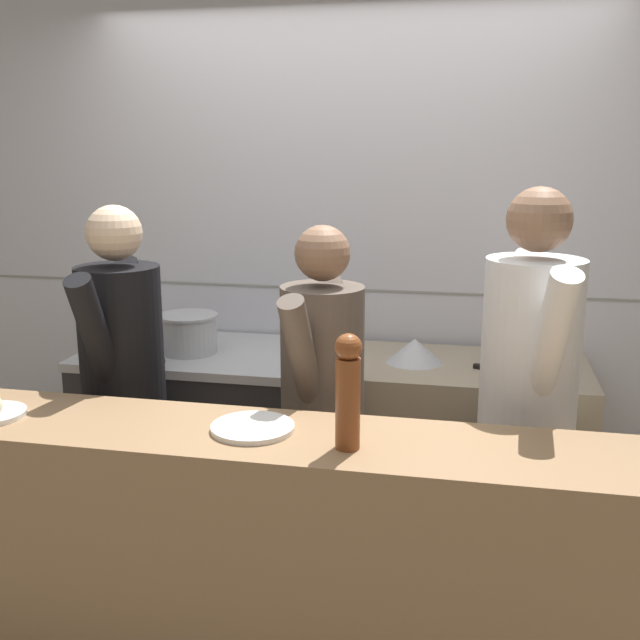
{
  "coord_description": "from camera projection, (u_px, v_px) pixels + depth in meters",
  "views": [
    {
      "loc": [
        0.61,
        -2.35,
        1.86
      ],
      "look_at": [
        -0.01,
        0.61,
        1.15
      ],
      "focal_mm": 42.0,
      "sensor_mm": 36.0,
      "label": 1
    }
  ],
  "objects": [
    {
      "name": "chefs_knife",
      "position": [
        509.0,
        372.0,
        3.2
      ],
      "size": [
        0.37,
        0.16,
        0.02
      ],
      "color": "#B7BABF",
      "rests_on": "prep_counter"
    },
    {
      "name": "pepper_mill",
      "position": [
        348.0,
        389.0,
        2.21
      ],
      "size": [
        0.08,
        0.08,
        0.36
      ],
      "color": "brown",
      "rests_on": "pass_counter"
    },
    {
      "name": "pass_counter",
      "position": [
        264.0,
        570.0,
        2.49
      ],
      "size": [
        2.81,
        0.45,
        0.97
      ],
      "color": "#93704C",
      "rests_on": "ground_plane"
    },
    {
      "name": "chef_sous",
      "position": [
        322.0,
        405.0,
        2.89
      ],
      "size": [
        0.37,
        0.69,
        1.57
      ],
      "rotation": [
        0.0,
        0.0,
        -0.17
      ],
      "color": "black",
      "rests_on": "ground_plane"
    },
    {
      "name": "wall_back_tiled",
      "position": [
        351.0,
        259.0,
        3.74
      ],
      "size": [
        8.0,
        0.06,
        2.6
      ],
      "color": "silver",
      "rests_on": "ground_plane"
    },
    {
      "name": "mixing_bowl_steel",
      "position": [
        414.0,
        350.0,
        3.36
      ],
      "size": [
        0.25,
        0.25,
        0.11
      ],
      "color": "#B7BABF",
      "rests_on": "prep_counter"
    },
    {
      "name": "chef_line",
      "position": [
        527.0,
        398.0,
        2.73
      ],
      "size": [
        0.42,
        0.75,
        1.72
      ],
      "rotation": [
        0.0,
        0.0,
        0.21
      ],
      "color": "black",
      "rests_on": "ground_plane"
    },
    {
      "name": "chef_head_cook",
      "position": [
        124.0,
        385.0,
        3.02
      ],
      "size": [
        0.34,
        0.71,
        1.64
      ],
      "rotation": [
        0.0,
        0.0,
        0.02
      ],
      "color": "black",
      "rests_on": "ground_plane"
    },
    {
      "name": "stock_pot",
      "position": [
        189.0,
        332.0,
        3.52
      ],
      "size": [
        0.28,
        0.28,
        0.18
      ],
      "color": "#B7BABF",
      "rests_on": "oven_range"
    },
    {
      "name": "oven_range",
      "position": [
        213.0,
        438.0,
        3.68
      ],
      "size": [
        1.19,
        0.71,
        0.9
      ],
      "color": "#232326",
      "rests_on": "ground_plane"
    },
    {
      "name": "plated_dish_appetiser",
      "position": [
        253.0,
        428.0,
        2.39
      ],
      "size": [
        0.27,
        0.27,
        0.02
      ],
      "color": "white",
      "rests_on": "pass_counter"
    },
    {
      "name": "prep_counter",
      "position": [
        459.0,
        459.0,
        3.44
      ],
      "size": [
        1.11,
        0.65,
        0.9
      ],
      "color": "gray",
      "rests_on": "ground_plane"
    }
  ]
}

